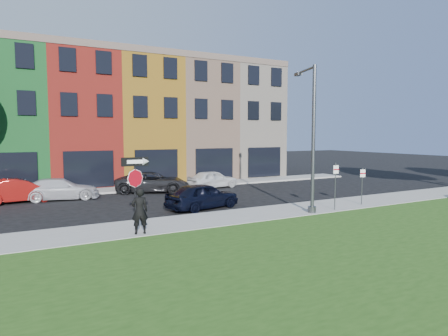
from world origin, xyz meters
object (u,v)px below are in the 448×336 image
stop_sign (135,180)px  man (140,211)px  sedan_near (203,196)px  street_lamp (311,139)px

stop_sign → man: size_ratio=1.65×
man → sedan_near: bearing=-134.7°
sedan_near → man: bearing=116.8°
man → street_lamp: 9.19m
stop_sign → street_lamp: street_lamp is taller
stop_sign → sedan_near: 6.41m
man → stop_sign: bearing=-18.4°
stop_sign → man: bearing=-20.9°
street_lamp → sedan_near: bearing=154.9°
stop_sign → street_lamp: 9.03m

